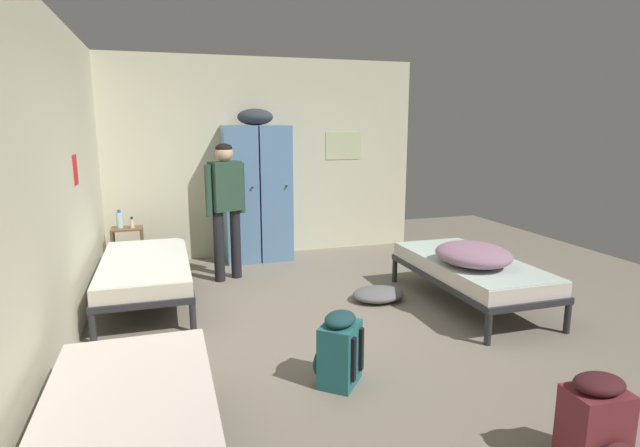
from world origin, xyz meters
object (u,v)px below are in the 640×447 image
lotion_bottle (132,223)px  person_traveler (226,199)px  locker_bank (257,191)px  bedding_heap (473,254)px  shelf_unit (128,245)px  bed_right (470,269)px  backpack_teal (339,350)px  bed_left_rear (145,269)px  backpack_maroon (596,425)px  clothes_pile_grey (378,294)px  bed_left_front (128,430)px  water_bottle (119,220)px

lotion_bottle → person_traveler: bearing=-31.8°
locker_bank → bedding_heap: locker_bank is taller
lotion_bottle → shelf_unit: bearing=150.3°
locker_bank → person_traveler: locker_bank is taller
bed_right → backpack_teal: (-1.86, -1.15, -0.12)m
bed_left_rear → lotion_bottle: bearing=97.9°
lotion_bottle → backpack_maroon: size_ratio=0.26×
bed_left_rear → bedding_heap: size_ratio=2.32×
shelf_unit → bed_left_rear: 1.36m
lotion_bottle → backpack_teal: bearing=-65.7°
bed_left_rear → backpack_teal: backpack_teal is taller
bed_right → person_traveler: (-2.32, 1.63, 0.61)m
person_traveler → backpack_maroon: bearing=-69.9°
locker_bank → backpack_teal: bearing=-91.1°
bed_left_rear → bedding_heap: (3.14, -1.21, 0.22)m
shelf_unit → backpack_maroon: shelf_unit is taller
person_traveler → clothes_pile_grey: 2.12m
bed_left_rear → clothes_pile_grey: 2.48m
locker_bank → shelf_unit: size_ratio=3.63×
backpack_maroon → backpack_teal: 1.66m
backpack_teal → bed_left_front: bearing=-150.7°
bed_left_front → water_bottle: bearing=94.4°
locker_bank → person_traveler: (-0.52, -0.82, 0.02)m
lotion_bottle → clothes_pile_grey: (2.56, -1.93, -0.56)m
bed_left_rear → backpack_maroon: bearing=-55.0°
bed_left_front → bed_right: (3.25, 1.93, 0.00)m
bed_left_rear → water_bottle: 1.43m
bedding_heap → person_traveler: (-2.21, 1.82, 0.40)m
water_bottle → backpack_maroon: bearing=-60.3°
bed_left_front → backpack_teal: bearing=29.3°
bed_right → backpack_teal: bearing=-148.3°
bed_left_rear → person_traveler: bearing=33.3°
locker_bank → shelf_unit: 1.82m
locker_bank → backpack_teal: (-0.07, -3.60, -0.71)m
locker_bank → bed_left_rear: (-1.45, -1.43, -0.59)m
water_bottle → clothes_pile_grey: bearing=-36.3°
shelf_unit → bed_right: 4.22m
bedding_heap → bed_left_front: bearing=-151.0°
bed_left_front → person_traveler: person_traveler is taller
lotion_bottle → backpack_maroon: (2.60, -4.76, -0.37)m
bed_left_rear → backpack_teal: 2.58m
person_traveler → water_bottle: size_ratio=7.06×
water_bottle → backpack_teal: 3.94m
backpack_maroon → lotion_bottle: bearing=118.6°
backpack_teal → shelf_unit: bearing=115.0°
bedding_heap → water_bottle: (-3.47, 2.56, 0.08)m
backpack_maroon → bed_left_rear: bearing=125.0°
shelf_unit → lotion_bottle: bearing=-29.7°
shelf_unit → person_traveler: (1.18, -0.73, 0.65)m
bed_left_rear → lotion_bottle: size_ratio=13.15×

